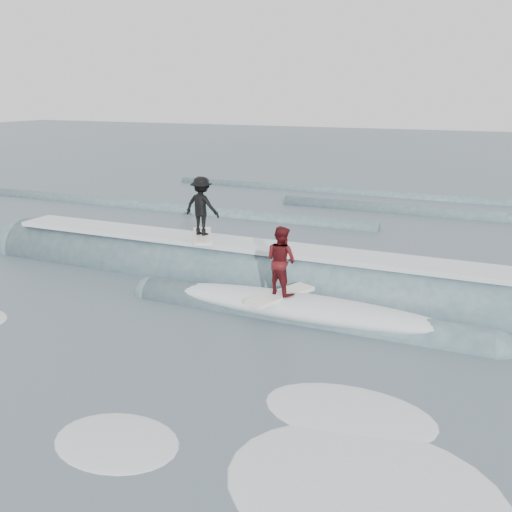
% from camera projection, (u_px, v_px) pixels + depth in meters
% --- Properties ---
extents(ground, '(160.00, 160.00, 0.00)m').
position_uv_depth(ground, '(154.00, 371.00, 11.61)').
color(ground, '#435561').
rests_on(ground, ground).
extents(breaking_wave, '(21.09, 3.87, 2.18)m').
position_uv_depth(breaking_wave, '(274.00, 286.00, 16.57)').
color(breaking_wave, '#3C5A66').
rests_on(breaking_wave, ground).
extents(surfer_black, '(1.49, 2.00, 1.88)m').
position_uv_depth(surfer_black, '(202.00, 208.00, 17.25)').
color(surfer_black, silver).
rests_on(surfer_black, ground).
extents(surfer_red, '(1.27, 2.06, 1.84)m').
position_uv_depth(surfer_red, '(281.00, 264.00, 14.16)').
color(surfer_red, white).
rests_on(surfer_red, ground).
extents(whitewater, '(16.99, 4.65, 0.10)m').
position_uv_depth(whitewater, '(194.00, 417.00, 9.97)').
color(whitewater, white).
rests_on(whitewater, ground).
extents(far_swells, '(38.41, 8.65, 0.80)m').
position_uv_depth(far_swells, '(353.00, 210.00, 27.30)').
color(far_swells, '#3C5A66').
rests_on(far_swells, ground).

